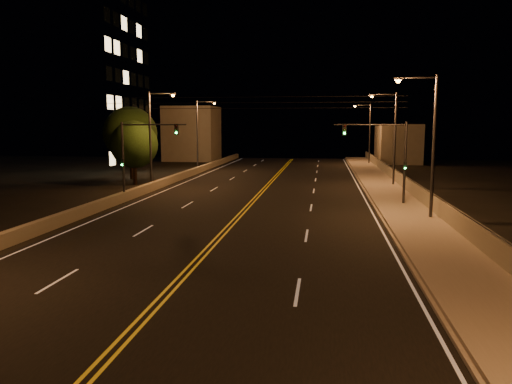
# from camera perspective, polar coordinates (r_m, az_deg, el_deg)

# --- Properties ---
(road) EXTENTS (18.00, 120.00, 0.02)m
(road) POSITION_cam_1_polar(r_m,az_deg,el_deg) (27.63, -3.56, -4.49)
(road) COLOR black
(road) RESTS_ON ground
(sidewalk) EXTENTS (3.60, 120.00, 0.30)m
(sidewalk) POSITION_cam_1_polar(r_m,az_deg,el_deg) (27.62, 19.06, -4.61)
(sidewalk) COLOR gray
(sidewalk) RESTS_ON ground
(curb) EXTENTS (0.14, 120.00, 0.15)m
(curb) POSITION_cam_1_polar(r_m,az_deg,el_deg) (27.33, 15.19, -4.75)
(curb) COLOR gray
(curb) RESTS_ON ground
(parapet_wall) EXTENTS (0.30, 120.00, 1.00)m
(parapet_wall) POSITION_cam_1_polar(r_m,az_deg,el_deg) (27.87, 22.45, -3.31)
(parapet_wall) COLOR gray
(parapet_wall) RESTS_ON sidewalk
(jersey_barrier) EXTENTS (0.45, 120.00, 0.73)m
(jersey_barrier) POSITION_cam_1_polar(r_m,az_deg,el_deg) (30.97, -21.65, -3.02)
(jersey_barrier) COLOR gray
(jersey_barrier) RESTS_ON ground
(distant_building_right) EXTENTS (6.00, 10.00, 5.87)m
(distant_building_right) POSITION_cam_1_polar(r_m,az_deg,el_deg) (79.76, 15.88, 5.36)
(distant_building_right) COLOR gray
(distant_building_right) RESTS_ON ground
(distant_building_left) EXTENTS (8.00, 8.00, 8.70)m
(distant_building_left) POSITION_cam_1_polar(r_m,az_deg,el_deg) (82.36, -7.30, 6.64)
(distant_building_left) COLOR gray
(distant_building_left) RESTS_ON ground
(parapet_rail) EXTENTS (0.06, 120.00, 0.06)m
(parapet_rail) POSITION_cam_1_polar(r_m,az_deg,el_deg) (27.78, 22.51, -2.23)
(parapet_rail) COLOR black
(parapet_rail) RESTS_ON parapet_wall
(lane_markings) EXTENTS (17.32, 116.00, 0.00)m
(lane_markings) POSITION_cam_1_polar(r_m,az_deg,el_deg) (27.55, -3.59, -4.50)
(lane_markings) COLOR silver
(lane_markings) RESTS_ON road
(streetlight_1) EXTENTS (2.55, 0.28, 8.73)m
(streetlight_1) POSITION_cam_1_polar(r_m,az_deg,el_deg) (31.46, 19.19, 5.88)
(streetlight_1) COLOR #2D2D33
(streetlight_1) RESTS_ON ground
(streetlight_2) EXTENTS (2.55, 0.28, 8.73)m
(streetlight_2) POSITION_cam_1_polar(r_m,az_deg,el_deg) (47.91, 15.27, 6.53)
(streetlight_2) COLOR #2D2D33
(streetlight_2) RESTS_ON ground
(streetlight_3) EXTENTS (2.55, 0.28, 8.73)m
(streetlight_3) POSITION_cam_1_polar(r_m,az_deg,el_deg) (73.67, 12.67, 6.95)
(streetlight_3) COLOR #2D2D33
(streetlight_3) RESTS_ON ground
(streetlight_5) EXTENTS (2.55, 0.28, 8.73)m
(streetlight_5) POSITION_cam_1_polar(r_m,az_deg,el_deg) (46.01, -11.67, 6.61)
(streetlight_5) COLOR #2D2D33
(streetlight_5) RESTS_ON ground
(streetlight_6) EXTENTS (2.55, 0.28, 8.73)m
(streetlight_6) POSITION_cam_1_polar(r_m,az_deg,el_deg) (62.20, -6.47, 6.97)
(streetlight_6) COLOR #2D2D33
(streetlight_6) RESTS_ON ground
(traffic_signal_right) EXTENTS (5.11, 0.31, 6.03)m
(traffic_signal_right) POSITION_cam_1_polar(r_m,az_deg,el_deg) (36.48, 15.13, 4.28)
(traffic_signal_right) COLOR #2D2D33
(traffic_signal_right) RESTS_ON ground
(traffic_signal_left) EXTENTS (5.11, 0.31, 6.03)m
(traffic_signal_left) POSITION_cam_1_polar(r_m,az_deg,el_deg) (38.84, -13.62, 4.53)
(traffic_signal_left) COLOR #2D2D33
(traffic_signal_left) RESTS_ON ground
(overhead_wires) EXTENTS (22.00, 0.03, 0.83)m
(overhead_wires) POSITION_cam_1_polar(r_m,az_deg,el_deg) (36.39, -0.68, 10.17)
(overhead_wires) COLOR black
(building_tower) EXTENTS (24.00, 15.00, 27.25)m
(building_tower) POSITION_cam_1_polar(r_m,az_deg,el_deg) (70.26, -23.64, 12.99)
(building_tower) COLOR gray
(building_tower) RESTS_ON ground
(tree_0) EXTENTS (4.58, 4.58, 6.21)m
(tree_0) POSITION_cam_1_polar(r_m,az_deg,el_deg) (49.87, -13.75, 5.29)
(tree_0) COLOR black
(tree_0) RESTS_ON ground
(tree_1) EXTENTS (5.71, 5.71, 7.74)m
(tree_1) POSITION_cam_1_polar(r_m,az_deg,el_deg) (55.22, -14.17, 6.50)
(tree_1) COLOR black
(tree_1) RESTS_ON ground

